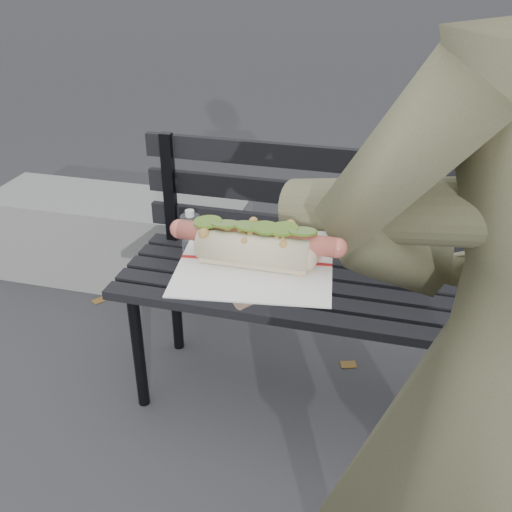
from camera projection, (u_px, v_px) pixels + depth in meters
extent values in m
cylinder|color=black|center=(139.00, 352.00, 2.03)|extent=(0.04, 0.04, 0.45)
cylinder|color=black|center=(176.00, 300.00, 2.31)|extent=(0.04, 0.04, 0.45)
cube|color=black|center=(340.00, 325.00, 1.75)|extent=(1.50, 0.07, 0.03)
cube|color=black|center=(344.00, 308.00, 1.83)|extent=(1.50, 0.07, 0.03)
cube|color=black|center=(348.00, 293.00, 1.90)|extent=(1.50, 0.07, 0.03)
cube|color=black|center=(351.00, 279.00, 1.98)|extent=(1.50, 0.07, 0.03)
cube|color=black|center=(354.00, 266.00, 2.06)|extent=(1.50, 0.07, 0.03)
cube|color=black|center=(170.00, 191.00, 2.12)|extent=(0.04, 0.03, 0.42)
cube|color=black|center=(358.00, 235.00, 2.03)|extent=(1.50, 0.02, 0.08)
cube|color=black|center=(361.00, 200.00, 1.97)|extent=(1.50, 0.02, 0.08)
cube|color=black|center=(364.00, 162.00, 1.91)|extent=(1.50, 0.02, 0.08)
cylinder|color=white|center=(191.00, 242.00, 1.98)|extent=(0.06, 0.06, 0.19)
cylinder|color=white|center=(190.00, 213.00, 1.93)|extent=(0.03, 0.03, 0.02)
cube|color=slate|center=(120.00, 238.00, 2.83)|extent=(1.20, 0.40, 0.40)
cylinder|color=brown|center=(467.00, 212.00, 0.75)|extent=(0.51, 0.23, 0.19)
cylinder|color=#D8A384|center=(289.00, 270.00, 0.75)|extent=(0.09, 0.08, 0.07)
ellipsoid|color=#D8A384|center=(256.00, 273.00, 0.76)|extent=(0.10, 0.11, 0.03)
cylinder|color=#D8A384|center=(207.00, 278.00, 0.74)|extent=(0.05, 0.02, 0.02)
cylinder|color=#D8A384|center=(212.00, 270.00, 0.76)|extent=(0.05, 0.02, 0.02)
cylinder|color=#D8A384|center=(217.00, 263.00, 0.78)|extent=(0.05, 0.02, 0.02)
cylinder|color=#D8A384|center=(222.00, 256.00, 0.79)|extent=(0.05, 0.02, 0.02)
cylinder|color=#D8A384|center=(252.00, 296.00, 0.71)|extent=(0.04, 0.05, 0.02)
cube|color=white|center=(256.00, 262.00, 0.75)|extent=(0.21, 0.21, 0.00)
cube|color=#B21E1E|center=(256.00, 260.00, 0.75)|extent=(0.19, 0.03, 0.00)
cylinder|color=#D26150|center=(256.00, 238.00, 0.73)|extent=(0.20, 0.02, 0.02)
sphere|color=#D26150|center=(180.00, 229.00, 0.76)|extent=(0.03, 0.02, 0.02)
sphere|color=#D26150|center=(337.00, 248.00, 0.71)|extent=(0.02, 0.02, 0.02)
sphere|color=#9E6B2D|center=(227.00, 229.00, 0.73)|extent=(0.01, 0.01, 0.01)
sphere|color=#9E6B2D|center=(240.00, 232.00, 0.73)|extent=(0.01, 0.01, 0.01)
sphere|color=#9E6B2D|center=(277.00, 237.00, 0.71)|extent=(0.01, 0.01, 0.01)
sphere|color=#9E6B2D|center=(250.00, 237.00, 0.73)|extent=(0.01, 0.01, 0.01)
sphere|color=#9E6B2D|center=(290.00, 234.00, 0.72)|extent=(0.01, 0.01, 0.01)
sphere|color=#9E6B2D|center=(269.00, 245.00, 0.71)|extent=(0.01, 0.01, 0.01)
sphere|color=#9E6B2D|center=(234.00, 232.00, 0.74)|extent=(0.01, 0.01, 0.01)
sphere|color=#9E6B2D|center=(284.00, 247.00, 0.71)|extent=(0.01, 0.01, 0.01)
sphere|color=#9E6B2D|center=(249.00, 234.00, 0.73)|extent=(0.01, 0.01, 0.01)
sphere|color=#9E6B2D|center=(241.00, 230.00, 0.75)|extent=(0.01, 0.01, 0.01)
sphere|color=#9E6B2D|center=(242.00, 225.00, 0.75)|extent=(0.01, 0.01, 0.01)
sphere|color=#9E6B2D|center=(283.00, 239.00, 0.71)|extent=(0.01, 0.01, 0.01)
sphere|color=#9E6B2D|center=(219.00, 233.00, 0.73)|extent=(0.01, 0.01, 0.01)
sphere|color=#9E6B2D|center=(253.00, 221.00, 0.75)|extent=(0.01, 0.01, 0.01)
sphere|color=#9E6B2D|center=(283.00, 237.00, 0.72)|extent=(0.01, 0.01, 0.01)
sphere|color=#9E6B2D|center=(243.00, 236.00, 0.73)|extent=(0.01, 0.01, 0.01)
sphere|color=#9E6B2D|center=(250.00, 229.00, 0.73)|extent=(0.01, 0.01, 0.01)
sphere|color=#9E6B2D|center=(204.00, 233.00, 0.72)|extent=(0.01, 0.01, 0.01)
sphere|color=#9E6B2D|center=(245.00, 243.00, 0.72)|extent=(0.01, 0.01, 0.01)
sphere|color=#9E6B2D|center=(262.00, 234.00, 0.73)|extent=(0.01, 0.01, 0.01)
sphere|color=#9E6B2D|center=(301.00, 241.00, 0.72)|extent=(0.01, 0.01, 0.01)
sphere|color=#9E6B2D|center=(205.00, 232.00, 0.73)|extent=(0.01, 0.01, 0.01)
sphere|color=#9E6B2D|center=(290.00, 226.00, 0.74)|extent=(0.01, 0.01, 0.01)
sphere|color=#9E6B2D|center=(249.00, 228.00, 0.74)|extent=(0.01, 0.01, 0.01)
sphere|color=#9E6B2D|center=(270.00, 236.00, 0.73)|extent=(0.01, 0.01, 0.01)
sphere|color=#9E6B2D|center=(262.00, 232.00, 0.73)|extent=(0.01, 0.01, 0.01)
sphere|color=#9E6B2D|center=(263.00, 233.00, 0.72)|extent=(0.01, 0.01, 0.01)
sphere|color=#9E6B2D|center=(304.00, 235.00, 0.72)|extent=(0.01, 0.01, 0.01)
sphere|color=#9E6B2D|center=(250.00, 233.00, 0.72)|extent=(0.01, 0.01, 0.01)
sphere|color=#9E6B2D|center=(217.00, 228.00, 0.75)|extent=(0.01, 0.01, 0.01)
cylinder|color=#547C21|center=(208.00, 222.00, 0.74)|extent=(0.04, 0.04, 0.00)
cylinder|color=#547C21|center=(226.00, 224.00, 0.73)|extent=(0.04, 0.04, 0.01)
cylinder|color=#547C21|center=(249.00, 226.00, 0.73)|extent=(0.04, 0.04, 0.01)
cylinder|color=#547C21|center=(266.00, 228.00, 0.72)|extent=(0.04, 0.04, 0.01)
cylinder|color=#547C21|center=(283.00, 229.00, 0.72)|extent=(0.04, 0.04, 0.01)
cylinder|color=#547C21|center=(303.00, 231.00, 0.71)|extent=(0.04, 0.04, 0.01)
cube|color=brown|center=(99.00, 300.00, 2.72)|extent=(0.07, 0.07, 0.00)
cube|color=brown|center=(216.00, 229.00, 3.37)|extent=(0.05, 0.04, 0.00)
cube|color=brown|center=(512.00, 261.00, 3.04)|extent=(0.09, 0.07, 0.00)
cube|color=brown|center=(498.00, 427.00, 2.02)|extent=(0.05, 0.05, 0.00)
cube|color=brown|center=(348.00, 365.00, 2.32)|extent=(0.07, 0.06, 0.00)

